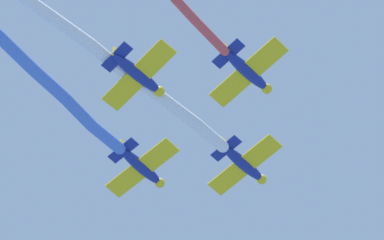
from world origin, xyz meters
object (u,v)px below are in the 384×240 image
at_px(airplane_lead, 244,164).
at_px(airplane_left_wing, 142,167).
at_px(airplane_right_wing, 248,72).
at_px(airplane_slot, 138,75).

distance_m(airplane_lead, airplane_left_wing, 7.98).
bearing_deg(airplane_right_wing, airplane_left_wing, 90.77).
bearing_deg(airplane_slot, airplane_left_wing, 47.22).
bearing_deg(airplane_left_wing, airplane_right_wing, -92.37).
bearing_deg(airplane_right_wing, airplane_lead, 45.77).
distance_m(airplane_left_wing, airplane_slot, 7.98).
relative_size(airplane_lead, airplane_right_wing, 1.01).
bearing_deg(airplane_slot, airplane_lead, 2.19).
distance_m(airplane_lead, airplane_right_wing, 7.98).
distance_m(airplane_left_wing, airplane_right_wing, 11.30).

